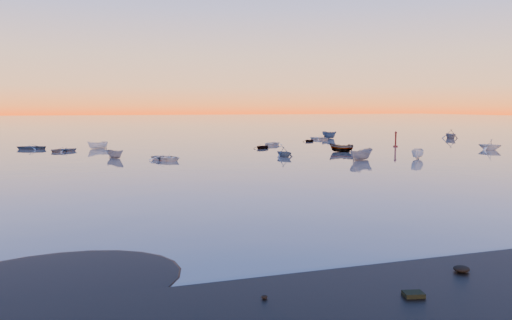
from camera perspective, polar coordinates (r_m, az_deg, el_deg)
name	(u,v)px	position (r m, az deg, el deg)	size (l,w,h in m)	color
ground	(149,136)	(122.46, -12.13, 2.75)	(600.00, 600.00, 0.00)	#645A53
mud_lobes	(376,250)	(25.26, 13.52, -9.98)	(140.00, 6.00, 0.07)	black
moored_fleet	(183,153)	(76.01, -8.35, 0.83)	(124.00, 58.00, 1.20)	silver
boat_near_left	(166,160)	(65.61, -10.19, -0.04)	(4.53, 1.89, 1.13)	silver
boat_near_center	(361,160)	(66.23, 11.94, -0.02)	(4.25, 1.80, 1.47)	slate
boat_near_right	(490,150)	(88.66, 25.14, 1.06)	(3.77, 1.70, 1.32)	silver
channel_marker	(396,140)	(90.04, 15.67, 2.20)	(0.80, 0.80, 2.86)	#410E0E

